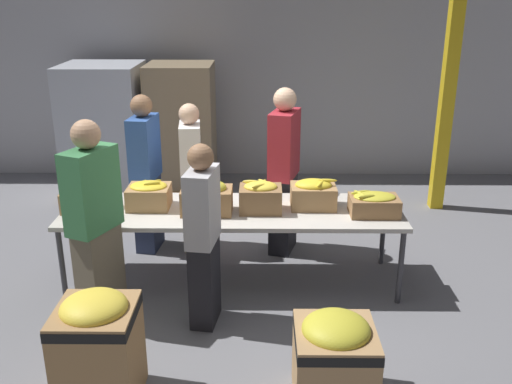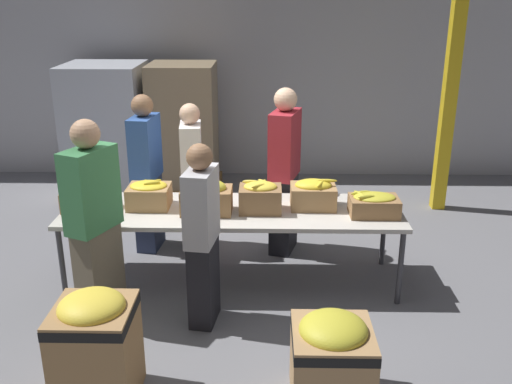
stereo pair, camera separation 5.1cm
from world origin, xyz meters
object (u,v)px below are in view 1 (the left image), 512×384
object	(u,v)px
banana_box_1	(149,194)
volunteer_1	(95,225)
volunteer_3	(203,238)
support_pillar	(453,49)
banana_box_3	(261,196)
volunteer_0	(146,175)
banana_box_4	(313,193)
volunteer_4	(192,178)
sorting_table	(233,214)
volunteer_2	(284,173)
pallet_stack_1	(106,131)
banana_box_0	(87,198)
pallet_stack_0	(182,130)
donation_bin_1	(335,357)
banana_box_5	(374,203)
banana_box_2	(207,196)
donation_bin_0	(98,345)

from	to	relation	value
banana_box_1	volunteer_1	xyz separation A→B (m)	(-0.31, -0.71, -0.01)
volunteer_3	support_pillar	size ratio (longest dim) A/B	0.39
banana_box_3	volunteer_0	world-z (taller)	volunteer_0
banana_box_4	volunteer_4	xyz separation A→B (m)	(-1.22, 0.71, -0.09)
sorting_table	banana_box_1	xyz separation A→B (m)	(-0.78, 0.05, 0.17)
volunteer_2	pallet_stack_1	bearing A→B (deg)	-112.66
volunteer_4	support_pillar	distance (m)	3.46
banana_box_1	pallet_stack_1	bearing A→B (deg)	112.79
banana_box_0	pallet_stack_0	world-z (taller)	pallet_stack_0
donation_bin_1	pallet_stack_0	xyz separation A→B (m)	(-1.57, 4.32, 0.51)
volunteer_2	banana_box_5	bearing A→B (deg)	59.30
banana_box_1	volunteer_4	distance (m)	0.80
banana_box_5	support_pillar	xyz separation A→B (m)	(1.24, 2.12, 1.15)
banana_box_1	pallet_stack_0	xyz separation A→B (m)	(-0.03, 2.58, -0.01)
banana_box_4	banana_box_0	bearing A→B (deg)	-177.19
banana_box_0	volunteer_4	world-z (taller)	volunteer_4
banana_box_3	volunteer_4	size ratio (longest dim) A/B	0.24
volunteer_0	donation_bin_1	bearing A→B (deg)	41.40
banana_box_3	banana_box_0	bearing A→B (deg)	-179.95
pallet_stack_1	pallet_stack_0	bearing A→B (deg)	2.74
banana_box_4	donation_bin_1	world-z (taller)	banana_box_4
banana_box_3	pallet_stack_0	bearing A→B (deg)	111.93
support_pillar	sorting_table	bearing A→B (deg)	-141.47
banana_box_0	banana_box_3	distance (m)	1.60
banana_box_1	banana_box_5	world-z (taller)	banana_box_1
sorting_table	support_pillar	world-z (taller)	support_pillar
banana_box_3	support_pillar	world-z (taller)	support_pillar
pallet_stack_0	pallet_stack_1	size ratio (longest dim) A/B	1.00
volunteer_3	pallet_stack_0	world-z (taller)	pallet_stack_0
volunteer_2	banana_box_2	bearing A→B (deg)	-26.70
volunteer_2	volunteer_3	xyz separation A→B (m)	(-0.70, -1.42, -0.10)
banana_box_0	donation_bin_0	world-z (taller)	banana_box_0
banana_box_0	pallet_stack_0	distance (m)	2.71
volunteer_3	pallet_stack_1	size ratio (longest dim) A/B	0.89
banana_box_2	banana_box_3	size ratio (longest dim) A/B	1.19
banana_box_1	volunteer_0	distance (m)	0.73
volunteer_0	pallet_stack_0	bearing A→B (deg)	-177.54
volunteer_2	pallet_stack_0	xyz separation A→B (m)	(-1.31, 1.91, -0.01)
pallet_stack_1	volunteer_3	bearing A→B (deg)	-63.46
support_pillar	pallet_stack_1	xyz separation A→B (m)	(-4.37, 0.57, -1.14)
banana_box_1	banana_box_3	bearing A→B (deg)	-4.57
banana_box_3	banana_box_5	xyz separation A→B (m)	(1.02, -0.07, -0.04)
banana_box_0	volunteer_0	size ratio (longest dim) A/B	0.26
banana_box_2	volunteer_1	distance (m)	1.04
banana_box_3	banana_box_4	world-z (taller)	banana_box_3
sorting_table	pallet_stack_0	size ratio (longest dim) A/B	1.79
banana_box_0	banana_box_1	bearing A→B (deg)	8.59
support_pillar	donation_bin_1	bearing A→B (deg)	-115.43
banana_box_3	volunteer_2	xyz separation A→B (m)	(0.24, 0.75, -0.01)
banana_box_5	pallet_stack_1	distance (m)	4.12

